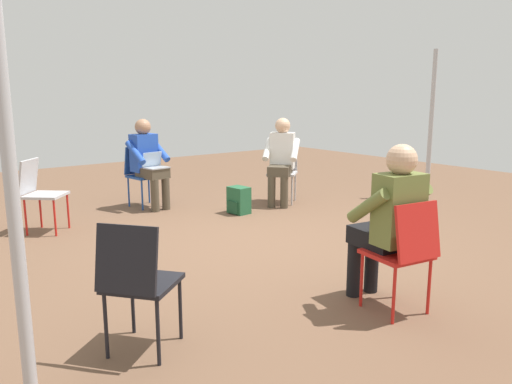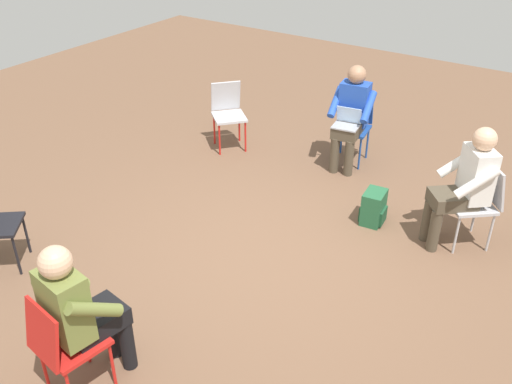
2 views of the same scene
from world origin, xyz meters
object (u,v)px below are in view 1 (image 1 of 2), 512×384
object	(u,v)px
chair_northeast	(283,169)
person_in_white	(281,157)
chair_north	(142,172)
person_with_laptop	(148,159)
chair_southwest	(137,278)
backpack_near_laptop_user	(239,202)
chair_northwest	(39,190)
person_in_olive	(389,217)
chair_south	(404,249)

from	to	relation	value
chair_northeast	person_in_white	size ratio (longest dim) A/B	0.69
chair_north	person_with_laptop	world-z (taller)	person_with_laptop
chair_southwest	backpack_near_laptop_user	xyz separation A→B (m)	(2.63, 2.63, -0.34)
person_with_laptop	person_in_white	size ratio (longest dim) A/B	1.00
chair_northwest	person_in_olive	world-z (taller)	person_in_olive
chair_southwest	person_with_laptop	world-z (taller)	person_with_laptop
chair_north	person_in_white	distance (m)	2.00
chair_north	chair_northeast	size ratio (longest dim) A/B	1.00
chair_northwest	chair_northeast	bearing A→B (deg)	123.68
chair_north	chair_south	bearing A→B (deg)	80.91
chair_northeast	person_in_olive	size ratio (longest dim) A/B	0.69
chair_south	backpack_near_laptop_user	size ratio (longest dim) A/B	2.36
person_with_laptop	person_in_olive	distance (m)	4.13
person_in_white	backpack_near_laptop_user	bearing A→B (deg)	57.08
chair_northwest	backpack_near_laptop_user	distance (m)	2.46
chair_north	chair_northeast	xyz separation A→B (m)	(1.78, -1.00, 0.00)
chair_south	person_with_laptop	world-z (taller)	person_with_laptop
chair_south	person_in_olive	size ratio (longest dim) A/B	0.69
chair_northeast	chair_southwest	bearing A→B (deg)	88.28
chair_northwest	person_with_laptop	distance (m)	1.61
person_with_laptop	chair_northwest	bearing A→B (deg)	5.37
chair_north	backpack_near_laptop_user	xyz separation A→B (m)	(0.82, -1.21, -0.34)
person_with_laptop	backpack_near_laptop_user	size ratio (longest dim) A/B	3.44
chair_south	person_in_olive	distance (m)	0.26
chair_northeast	person_with_laptop	xyz separation A→B (m)	(-1.75, 0.83, 0.20)
person_with_laptop	chair_north	bearing A→B (deg)	-90.00
chair_southwest	person_in_olive	distance (m)	1.85
chair_north	chair_south	size ratio (longest dim) A/B	1.00
chair_northeast	person_with_laptop	world-z (taller)	person_with_laptop
chair_northwest	person_in_olive	xyz separation A→B (m)	(1.50, -3.75, 0.20)
chair_northeast	person_in_white	xyz separation A→B (m)	(-0.13, -0.11, 0.20)
person_in_white	backpack_near_laptop_user	distance (m)	0.99
chair_north	person_with_laptop	xyz separation A→B (m)	(0.03, -0.17, 0.20)
chair_north	backpack_near_laptop_user	bearing A→B (deg)	115.74
chair_northwest	chair_north	bearing A→B (deg)	151.27
chair_north	person_in_olive	distance (m)	4.30
chair_northeast	chair_northwest	size ratio (longest dim) A/B	1.00
chair_northeast	backpack_near_laptop_user	distance (m)	1.03
chair_north	chair_south	xyz separation A→B (m)	(-0.05, -4.46, 0.00)
chair_northwest	chair_southwest	xyz separation A→B (m)	(-0.28, -3.29, 0.00)
chair_northeast	person_with_laptop	size ratio (longest dim) A/B	0.69
person_in_olive	backpack_near_laptop_user	bearing A→B (deg)	83.79
chair_south	backpack_near_laptop_user	bearing A→B (deg)	84.10
chair_south	person_with_laptop	bearing A→B (deg)	98.11
chair_north	chair_northeast	bearing A→B (deg)	142.19
chair_northwest	person_in_olive	size ratio (longest dim) A/B	0.69
backpack_near_laptop_user	chair_northwest	bearing A→B (deg)	164.28
chair_north	person_in_white	xyz separation A→B (m)	(1.65, -1.11, 0.20)
chair_north	person_in_olive	size ratio (longest dim) A/B	0.69
chair_southwest	backpack_near_laptop_user	distance (m)	3.73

